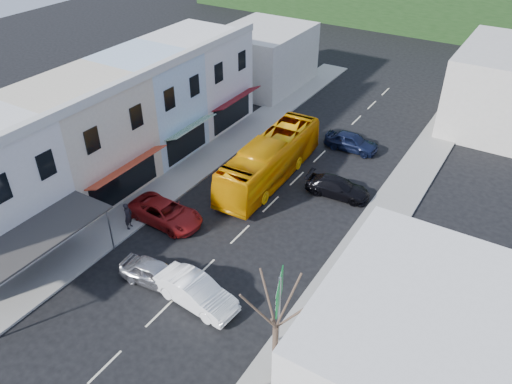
% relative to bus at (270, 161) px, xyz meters
% --- Properties ---
extents(ground, '(120.00, 120.00, 0.00)m').
position_rel_bus_xyz_m(ground, '(1.81, -10.95, -1.55)').
color(ground, black).
rests_on(ground, ground).
extents(sidewalk_left, '(3.00, 52.00, 0.15)m').
position_rel_bus_xyz_m(sidewalk_left, '(-5.69, -0.95, -1.48)').
color(sidewalk_left, gray).
rests_on(sidewalk_left, ground).
extents(sidewalk_right, '(3.00, 52.00, 0.15)m').
position_rel_bus_xyz_m(sidewalk_right, '(9.31, -0.95, -1.48)').
color(sidewalk_right, gray).
rests_on(sidewalk_right, ground).
extents(shopfront_row, '(8.25, 30.00, 8.00)m').
position_rel_bus_xyz_m(shopfront_row, '(-10.69, -5.95, 2.45)').
color(shopfront_row, silver).
rests_on(shopfront_row, ground).
extents(right_building, '(8.00, 9.00, 8.00)m').
position_rel_bus_xyz_m(right_building, '(15.31, -14.95, 2.45)').
color(right_building, silver).
rests_on(right_building, ground).
extents(distant_block_left, '(8.00, 10.00, 6.00)m').
position_rel_bus_xyz_m(distant_block_left, '(-10.19, 16.05, 1.45)').
color(distant_block_left, '#B7B2A8').
rests_on(distant_block_left, ground).
extents(distant_block_right, '(8.00, 12.00, 7.00)m').
position_rel_bus_xyz_m(distant_block_right, '(12.81, 19.05, 1.95)').
color(distant_block_right, '#B7B2A8').
rests_on(distant_block_right, ground).
extents(bus, '(2.88, 11.68, 3.10)m').
position_rel_bus_xyz_m(bus, '(0.00, 0.00, 0.00)').
color(bus, orange).
rests_on(bus, ground).
extents(car_silver, '(4.56, 2.23, 1.40)m').
position_rel_bus_xyz_m(car_silver, '(0.08, -13.20, -0.85)').
color(car_silver, '#BCBCC1').
rests_on(car_silver, ground).
extents(car_white, '(4.55, 2.20, 1.40)m').
position_rel_bus_xyz_m(car_white, '(3.05, -13.24, -0.85)').
color(car_white, white).
rests_on(car_white, ground).
extents(car_red, '(4.66, 2.06, 1.40)m').
position_rel_bus_xyz_m(car_red, '(-3.19, -8.40, -0.85)').
color(car_red, maroon).
rests_on(car_red, ground).
extents(car_black_near, '(4.65, 2.23, 1.40)m').
position_rel_bus_xyz_m(car_black_near, '(5.34, 0.60, -0.85)').
color(car_black_near, black).
rests_on(car_black_near, ground).
extents(car_navy_mid, '(4.43, 1.88, 1.40)m').
position_rel_bus_xyz_m(car_navy_mid, '(3.55, 7.45, -0.85)').
color(car_navy_mid, black).
rests_on(car_navy_mid, ground).
extents(pedestrian_left, '(0.55, 0.69, 1.70)m').
position_rel_bus_xyz_m(pedestrian_left, '(-4.69, -10.31, -0.55)').
color(pedestrian_left, black).
rests_on(pedestrian_left, sidewalk_left).
extents(direction_sign, '(1.57, 2.16, 4.46)m').
position_rel_bus_xyz_m(direction_sign, '(8.21, -13.23, 0.68)').
color(direction_sign, '#066020').
rests_on(direction_sign, ground).
extents(street_tree, '(3.12, 3.12, 7.19)m').
position_rel_bus_xyz_m(street_tree, '(9.12, -15.20, 2.04)').
color(street_tree, '#34261E').
rests_on(street_tree, ground).
extents(traffic_signal, '(1.15, 1.28, 4.71)m').
position_rel_bus_xyz_m(traffic_signal, '(7.61, 20.90, 0.80)').
color(traffic_signal, black).
rests_on(traffic_signal, ground).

